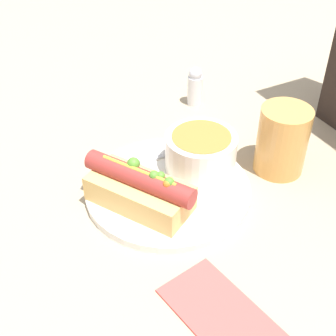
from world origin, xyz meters
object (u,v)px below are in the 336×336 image
object	(u,v)px
hot_dog	(140,189)
soup_bowl	(201,151)
drinking_glass	(282,140)
salt_shaker	(195,86)
spoon	(159,156)

from	to	relation	value
hot_dog	soup_bowl	size ratio (longest dim) A/B	1.47
drinking_glass	salt_shaker	size ratio (longest dim) A/B	1.41
soup_bowl	drinking_glass	size ratio (longest dim) A/B	1.01
hot_dog	spoon	size ratio (longest dim) A/B	0.95
spoon	salt_shaker	xyz separation A→B (m)	(-0.14, 0.14, 0.02)
soup_bowl	spoon	world-z (taller)	soup_bowl
hot_dog	drinking_glass	distance (m)	0.23
drinking_glass	salt_shaker	bearing A→B (deg)	-175.93
soup_bowl	drinking_glass	bearing A→B (deg)	68.37
soup_bowl	spoon	distance (m)	0.07
spoon	salt_shaker	size ratio (longest dim) A/B	2.23
spoon	drinking_glass	xyz separation A→B (m)	(0.09, 0.16, 0.04)
hot_dog	drinking_glass	world-z (taller)	drinking_glass
hot_dog	spoon	xyz separation A→B (m)	(-0.08, 0.07, -0.02)
salt_shaker	soup_bowl	bearing A→B (deg)	-28.04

